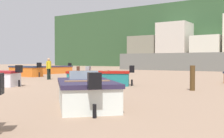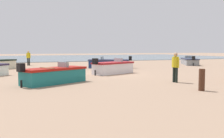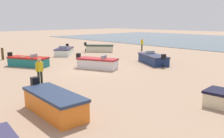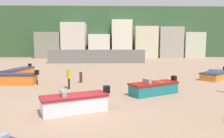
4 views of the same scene
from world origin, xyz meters
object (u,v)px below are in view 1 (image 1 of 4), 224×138
object	(u,v)px
beach_walker_foreground	(49,67)
boat_white_9	(86,93)
boat_orange_0	(52,70)
mooring_post_mid_beach	(192,78)
boat_teal_5	(99,78)
mooring_post_near_water	(78,72)
boat_orange_3	(26,71)

from	to	relation	value
beach_walker_foreground	boat_white_9	bearing A→B (deg)	-135.74
boat_orange_0	beach_walker_foreground	bearing A→B (deg)	140.47
mooring_post_mid_beach	boat_teal_5	bearing A→B (deg)	-176.90
boat_teal_5	mooring_post_near_water	size ratio (longest dim) A/B	3.90
boat_orange_0	mooring_post_near_water	size ratio (longest dim) A/B	5.59
boat_orange_0	boat_teal_5	size ratio (longest dim) A/B	1.43
boat_teal_5	mooring_post_mid_beach	xyz separation A→B (m)	(5.28, 0.29, 0.16)
beach_walker_foreground	boat_orange_0	bearing A→B (deg)	37.46
boat_teal_5	beach_walker_foreground	world-z (taller)	beach_walker_foreground
boat_orange_3	boat_teal_5	distance (m)	11.68
boat_white_9	boat_orange_3	bearing A→B (deg)	100.66
boat_orange_3	boat_white_9	bearing A→B (deg)	-121.36
boat_white_9	mooring_post_mid_beach	distance (m)	6.55
mooring_post_near_water	boat_orange_3	bearing A→B (deg)	-171.20
boat_teal_5	boat_white_9	size ratio (longest dim) A/B	1.05
boat_orange_0	boat_white_9	bearing A→B (deg)	144.40
boat_orange_0	boat_white_9	distance (m)	22.48
boat_teal_5	mooring_post_mid_beach	world-z (taller)	mooring_post_mid_beach
mooring_post_near_water	mooring_post_mid_beach	world-z (taller)	mooring_post_mid_beach
boat_orange_3	mooring_post_mid_beach	world-z (taller)	boat_orange_3
boat_teal_5	mooring_post_mid_beach	distance (m)	5.29
boat_orange_3	mooring_post_near_water	world-z (taller)	boat_orange_3
boat_orange_0	beach_walker_foreground	size ratio (longest dim) A/B	3.29
boat_orange_3	mooring_post_near_water	size ratio (longest dim) A/B	3.93
boat_orange_3	mooring_post_near_water	bearing A→B (deg)	-78.72
mooring_post_near_water	boat_teal_5	bearing A→B (deg)	-40.48
boat_teal_5	beach_walker_foreground	distance (m)	6.51
boat_white_9	beach_walker_foreground	distance (m)	13.01
boat_orange_0	boat_orange_3	distance (m)	5.28
boat_orange_0	boat_orange_3	size ratio (longest dim) A/B	1.42
boat_orange_0	beach_walker_foreground	xyz separation A→B (m)	(6.64, -6.82, 0.52)
mooring_post_near_water	boat_white_9	bearing A→B (deg)	-48.82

